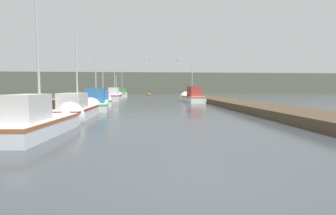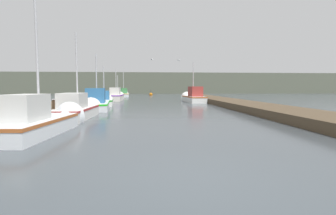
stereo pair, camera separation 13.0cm
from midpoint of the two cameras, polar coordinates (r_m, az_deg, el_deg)
The scene contains 17 objects.
ground_plane at distance 4.52m, azimuth 5.04°, elevation -16.24°, with size 200.00×200.00×0.00m.
dock_left at distance 21.04m, azimuth -21.84°, elevation 0.49°, with size 2.86×40.00×0.44m.
dock_right at distance 21.53m, azimuth 14.74°, elevation 0.75°, with size 2.86×40.00×0.44m.
distant_shore_ridge at distance 65.14m, azimuth -4.90°, elevation 5.22°, with size 120.00×16.00×4.69m.
fishing_boat_0 at distance 10.14m, azimuth -25.59°, elevation -2.60°, with size 1.84×5.13×4.91m.
fishing_boat_1 at distance 14.42m, azimuth -19.00°, elevation -0.35°, with size 1.56×5.25×4.70m.
fishing_boat_2 at distance 19.61m, azimuth -15.46°, elevation 0.98°, with size 2.18×5.99×4.41m.
fishing_boat_3 at distance 23.25m, azimuth -14.05°, elevation 1.45°, with size 1.86×4.68×3.74m.
fishing_boat_4 at distance 27.63m, azimuth 5.06°, elevation 2.33°, with size 1.73×5.98×4.50m.
fishing_boat_5 at distance 31.26m, azimuth -11.57°, elevation 2.43°, with size 1.52×5.65×3.86m.
fishing_boat_6 at distance 36.59m, azimuth -11.23°, elevation 2.54°, with size 1.85×6.22×3.57m.
fishing_boat_7 at distance 42.18m, azimuth -10.04°, elevation 2.92°, with size 1.89×5.65×4.28m.
mooring_piling_0 at distance 47.41m, azimuth -10.89°, elevation 3.37°, with size 0.34×0.34×1.31m.
mooring_piling_1 at distance 15.08m, azimuth -23.57°, elevation -0.07°, with size 0.35×0.35×0.95m.
channel_buoy at distance 47.89m, azimuth -4.17°, elevation 2.87°, with size 0.63×0.63×1.13m.
seagull_lead at distance 29.15m, azimuth -3.85°, elevation 10.40°, with size 0.46×0.49×0.12m.
seagull_1 at distance 26.29m, azimuth 2.09°, elevation 10.22°, with size 0.54×0.36×0.12m.
Camera 1 is at (-0.85, -4.14, 1.60)m, focal length 28.00 mm.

